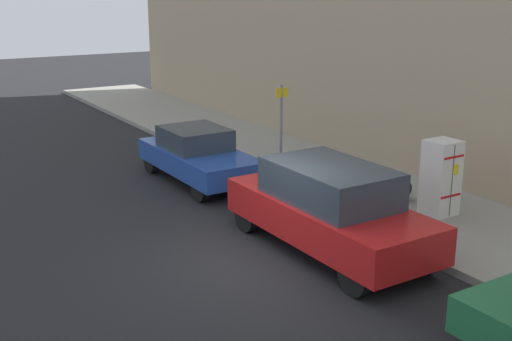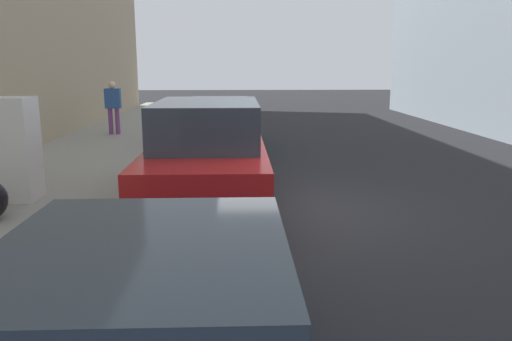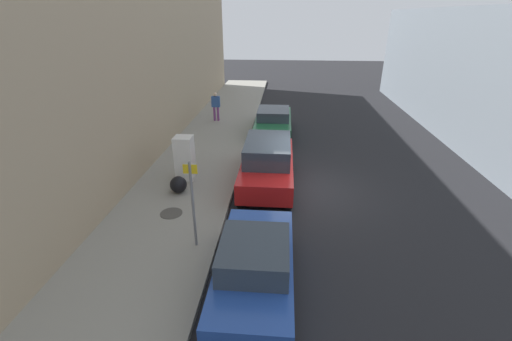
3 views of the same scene
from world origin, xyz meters
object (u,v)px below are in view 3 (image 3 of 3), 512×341
Objects in this scene: pedestrian_walking_far at (216,105)px; parked_suv_red at (268,162)px; trash_bag at (178,185)px; parked_hatchback_blue at (255,264)px; parked_sedan_green at (273,121)px; street_sign_post at (193,201)px; discarded_refrigerator at (185,158)px.

parked_suv_red is (3.44, -7.83, -0.22)m from pedestrian_walking_far.
parked_suv_red reaches higher than trash_bag.
pedestrian_walking_far is 0.40× the size of parked_hatchback_blue.
street_sign_post is at bearing -99.56° from parked_sedan_green.
pedestrian_walking_far is 0.36× the size of parked_sedan_green.
trash_bag is 0.13× the size of parked_sedan_green.
parked_hatchback_blue is 0.88× the size of parked_suv_red.
parked_suv_red is (-0.00, 5.54, 0.17)m from parked_hatchback_blue.
trash_bag is at bearing 114.47° from street_sign_post.
parked_hatchback_blue is (3.07, -4.32, 0.27)m from trash_bag.
discarded_refrigerator is at bearing 49.25° from pedestrian_walking_far.
discarded_refrigerator is 0.36× the size of parked_suv_red.
discarded_refrigerator is at bearing 92.50° from trash_bag.
parked_hatchback_blue is at bearing -60.37° from discarded_refrigerator.
parked_suv_red is at bearing 0.98° from discarded_refrigerator.
pedestrian_walking_far is at bearing 113.69° from parked_suv_red.
trash_bag is (-1.35, 2.96, -1.09)m from street_sign_post.
parked_hatchback_blue is at bearing -90.00° from parked_sedan_green.
parked_sedan_green is at bearing 67.11° from trash_bag.
parked_sedan_green is (3.12, 6.10, -0.24)m from discarded_refrigerator.
street_sign_post reaches higher than parked_hatchback_blue.
discarded_refrigerator is 6.86m from parked_sedan_green.
parked_hatchback_blue is 5.55m from parked_suv_red.
pedestrian_walking_far is 13.82m from parked_hatchback_blue.
discarded_refrigerator is 0.68× the size of street_sign_post.
street_sign_post is at bearing -112.39° from parked_suv_red.
parked_hatchback_blue reaches higher than parked_sedan_green.
parked_suv_red is 6.05m from parked_sedan_green.
parked_hatchback_blue reaches higher than trash_bag.
pedestrian_walking_far is at bearing 152.56° from parked_sedan_green.
parked_suv_red is 1.01× the size of parked_sedan_green.
discarded_refrigerator is 1.00× the size of pedestrian_walking_far.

